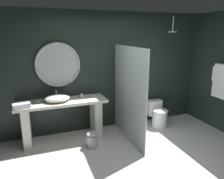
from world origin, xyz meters
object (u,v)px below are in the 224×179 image
vessel_sink (57,98)px  toilet (158,114)px  folded_hand_towel (22,106)px  round_wall_mirror (58,65)px  waste_bin (92,140)px  rain_shower_head (173,30)px  hanging_bathrobe (222,80)px  tumbler_cup (82,96)px  tissue_box (39,101)px

vessel_sink → toilet: vessel_sink is taller
vessel_sink → folded_hand_towel: size_ratio=1.63×
round_wall_mirror → waste_bin: bearing=-59.1°
rain_shower_head → hanging_bathrobe: bearing=-42.5°
vessel_sink → toilet: (2.30, -0.05, -0.64)m
waste_bin → folded_hand_towel: (-1.20, 0.34, 0.72)m
tumbler_cup → rain_shower_head: (2.07, -0.08, 1.32)m
rain_shower_head → vessel_sink: bearing=179.7°
tumbler_cup → hanging_bathrobe: bearing=-16.0°
waste_bin → vessel_sink: bearing=137.2°
vessel_sink → folded_hand_towel: bearing=-165.4°
tumbler_cup → tissue_box: 0.85m
round_wall_mirror → folded_hand_towel: size_ratio=3.04×
rain_shower_head → folded_hand_towel: rain_shower_head is taller
folded_hand_towel → toilet: bearing=2.4°
round_wall_mirror → hanging_bathrobe: (3.29, -1.03, -0.35)m
tumbler_cup → hanging_bathrobe: size_ratio=0.11×
vessel_sink → tumbler_cup: (0.50, 0.07, -0.02)m
round_wall_mirror → folded_hand_towel: bearing=-148.8°
rain_shower_head → toilet: bearing=-172.8°
rain_shower_head → waste_bin: rain_shower_head is taller
vessel_sink → hanging_bathrobe: (3.38, -0.75, 0.27)m
vessel_sink → toilet: size_ratio=0.86×
tumbler_cup → folded_hand_towel: (-1.15, -0.24, 0.00)m
hanging_bathrobe → round_wall_mirror: bearing=162.7°
waste_bin → tissue_box: bearing=148.8°
tumbler_cup → toilet: size_ratio=0.15×
toilet → tumbler_cup: bearing=176.3°
tumbler_cup → toilet: (1.80, -0.12, -0.62)m
round_wall_mirror → vessel_sink: bearing=-106.9°
toilet → folded_hand_towel: (-2.94, -0.12, 0.62)m
toilet → folded_hand_towel: 3.01m
hanging_bathrobe → toilet: size_ratio=1.41×
vessel_sink → rain_shower_head: size_ratio=1.41×
vessel_sink → hanging_bathrobe: size_ratio=0.61×
folded_hand_towel → tissue_box: bearing=34.1°
tissue_box → rain_shower_head: rain_shower_head is taller
round_wall_mirror → hanging_bathrobe: bearing=-17.3°
tissue_box → toilet: (2.64, -0.08, -0.61)m
rain_shower_head → folded_hand_towel: 3.48m
folded_hand_towel → hanging_bathrobe: bearing=-8.3°
round_wall_mirror → toilet: round_wall_mirror is taller
vessel_sink → round_wall_mirror: 0.68m
toilet → waste_bin: (-1.74, -0.46, -0.11)m
round_wall_mirror → rain_shower_head: 2.59m
tissue_box → toilet: 2.71m
vessel_sink → toilet: 2.38m
folded_hand_towel → waste_bin: bearing=-15.9°
vessel_sink → waste_bin: size_ratio=1.56×
waste_bin → folded_hand_towel: 1.44m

